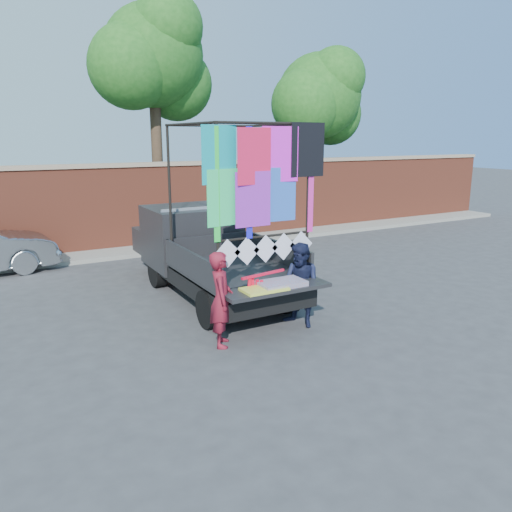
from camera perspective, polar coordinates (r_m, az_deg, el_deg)
ground at (r=9.73m, az=-0.84°, el=-6.77°), size 90.00×90.00×0.00m
brick_wall at (r=15.78m, az=-13.07°, el=5.70°), size 30.00×0.45×2.61m
curb at (r=15.34m, az=-12.09°, el=0.72°), size 30.00×1.20×0.12m
tree_mid at (r=17.18m, az=-11.54°, el=21.02°), size 4.20×3.30×7.73m
tree_right at (r=20.08m, az=7.40°, el=17.33°), size 4.20×3.30×6.62m
pickup_truck at (r=11.20m, az=-6.24°, el=0.72°), size 2.28×5.73×3.61m
woman at (r=8.16m, az=-3.99°, el=-4.95°), size 0.59×0.69×1.59m
man at (r=9.01m, az=5.21°, el=-3.35°), size 0.82×0.91×1.54m
streamer_bundle at (r=8.46m, az=0.29°, el=-3.41°), size 0.91×0.20×0.63m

